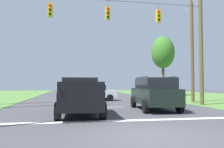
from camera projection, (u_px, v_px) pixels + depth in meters
name	position (u px, v px, depth m)	size (l,w,h in m)	color
ground_plane	(150.00, 136.00, 7.09)	(120.00, 120.00, 0.00)	#3D3D42
stop_bar_stripe	(127.00, 120.00, 10.10)	(12.90, 0.45, 0.01)	white
lane_dash_0	(106.00, 107.00, 16.00)	(0.15, 2.50, 0.01)	white
lane_dash_1	(96.00, 101.00, 22.23)	(0.15, 2.50, 0.01)	white
lane_dash_2	(90.00, 97.00, 29.73)	(0.15, 2.50, 0.01)	white
overhead_signal_span	(103.00, 43.00, 16.46)	(15.71, 0.31, 8.36)	brown
pickup_truck	(80.00, 96.00, 12.19)	(2.34, 5.43, 1.95)	black
suv_black	(154.00, 93.00, 14.35)	(2.44, 4.91, 2.05)	black
distant_car_crossing_white	(94.00, 93.00, 22.30)	(4.43, 2.29, 1.52)	silver
distant_car_oncoming	(160.00, 92.00, 24.59)	(4.42, 2.27, 1.52)	slate
utility_pole_mid_right	(192.00, 50.00, 20.75)	(0.28, 1.85, 9.69)	brown
tree_roadside_right	(163.00, 53.00, 32.26)	(3.23, 3.23, 8.36)	brown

